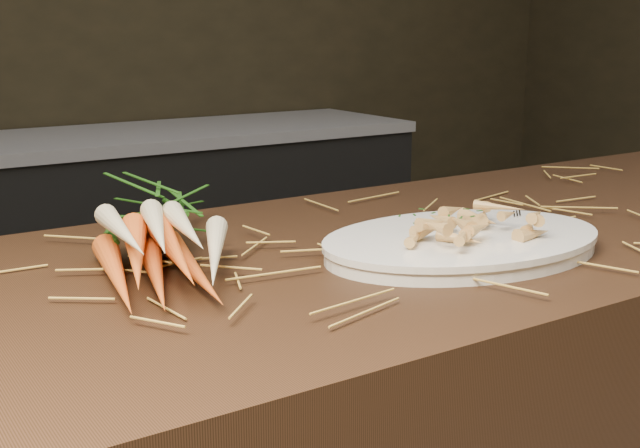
# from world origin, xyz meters

# --- Properties ---
(back_counter) EXTENTS (1.82, 0.62, 0.84)m
(back_counter) POSITION_xyz_m (0.30, 2.18, 0.42)
(back_counter) COLOR black
(back_counter) RESTS_ON ground
(straw_bedding) EXTENTS (1.40, 0.60, 0.02)m
(straw_bedding) POSITION_xyz_m (0.00, 0.30, 0.91)
(straw_bedding) COLOR #B0863D
(straw_bedding) RESTS_ON main_counter
(root_veg_bunch) EXTENTS (0.28, 0.53, 0.09)m
(root_veg_bunch) POSITION_xyz_m (-0.47, 0.42, 0.95)
(root_veg_bunch) COLOR #CB4917
(root_veg_bunch) RESTS_ON main_counter
(serving_platter) EXTENTS (0.44, 0.32, 0.02)m
(serving_platter) POSITION_xyz_m (-0.09, 0.20, 0.91)
(serving_platter) COLOR white
(serving_platter) RESTS_ON main_counter
(roasted_veg_heap) EXTENTS (0.22, 0.17, 0.05)m
(roasted_veg_heap) POSITION_xyz_m (-0.09, 0.20, 0.94)
(roasted_veg_heap) COLOR #B48644
(roasted_veg_heap) RESTS_ON serving_platter
(serving_fork) EXTENTS (0.12, 0.12, 0.00)m
(serving_fork) POSITION_xyz_m (0.05, 0.17, 0.92)
(serving_fork) COLOR silver
(serving_fork) RESTS_ON serving_platter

